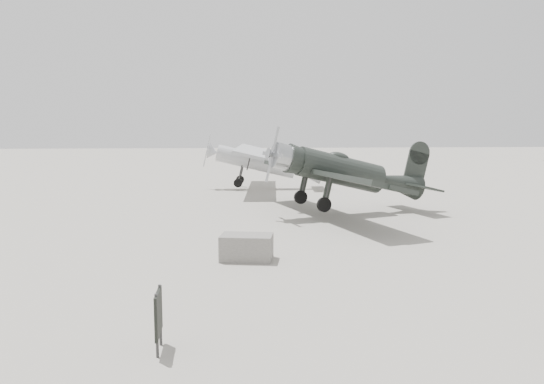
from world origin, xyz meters
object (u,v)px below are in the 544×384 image
at_px(highwing_monoplane, 261,159).
at_px(sign_board, 158,314).
at_px(equipment_block, 247,247).
at_px(lowwing_monoplane, 347,173).

distance_m(highwing_monoplane, sign_board, 25.18).
bearing_deg(highwing_monoplane, equipment_block, -90.06).
distance_m(equipment_block, sign_board, 6.77).
bearing_deg(sign_board, lowwing_monoplane, 64.36).
bearing_deg(sign_board, highwing_monoplane, 81.47).
relative_size(highwing_monoplane, sign_board, 9.41).
bearing_deg(equipment_block, sign_board, -105.61).
bearing_deg(highwing_monoplane, sign_board, -92.95).
xyz_separation_m(highwing_monoplane, sign_board, (-3.36, -24.92, -1.25)).
bearing_deg(lowwing_monoplane, sign_board, -130.29).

